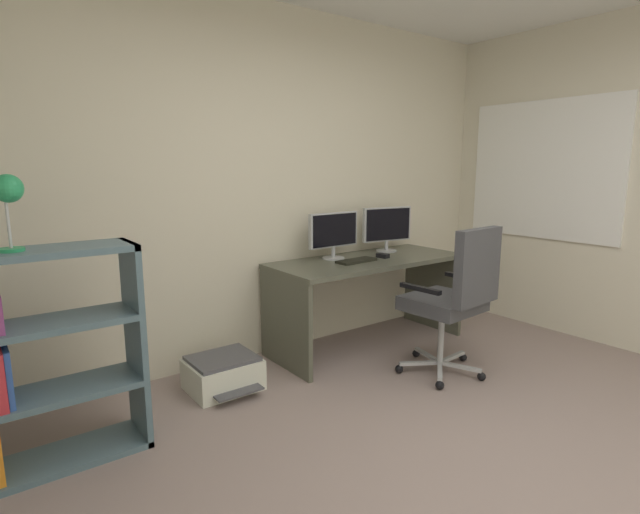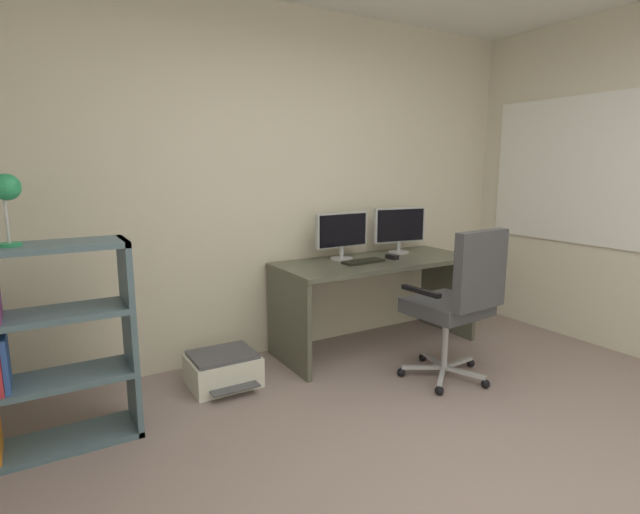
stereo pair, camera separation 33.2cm
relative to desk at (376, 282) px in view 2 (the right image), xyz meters
name	(u,v)px [view 2 (the right image)]	position (x,y,z in m)	size (l,w,h in m)	color
wall_back	(267,185)	(-0.76, 0.42, 0.78)	(4.75, 0.10, 2.66)	beige
window_pane	(568,170)	(1.61, -0.53, 0.89)	(0.01, 1.32, 1.14)	white
window_frame	(567,170)	(1.60, -0.53, 0.89)	(0.02, 1.40, 1.22)	white
desk	(376,282)	(0.00, 0.00, 0.00)	(1.65, 0.67, 0.74)	#525444
monitor_main	(342,232)	(-0.23, 0.16, 0.40)	(0.48, 0.18, 0.38)	#B2B5B7
monitor_secondary	(400,227)	(0.36, 0.16, 0.41)	(0.48, 0.18, 0.39)	#B2B5B7
keyboard	(363,262)	(-0.17, -0.05, 0.19)	(0.34, 0.13, 0.02)	black
computer_mouse	(392,257)	(0.12, -0.04, 0.20)	(0.06, 0.10, 0.03)	black
office_chair	(459,297)	(0.07, -0.83, 0.05)	(0.62, 0.63, 1.08)	#B7BABC
bookshelf	(7,358)	(-2.54, -0.31, -0.01)	(0.95, 0.32, 1.10)	slate
desk_lamp	(7,192)	(-2.46, -0.31, 0.80)	(0.13, 0.13, 0.35)	#299C5E
printer	(223,369)	(-1.33, -0.05, -0.44)	(0.45, 0.46, 0.23)	silver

